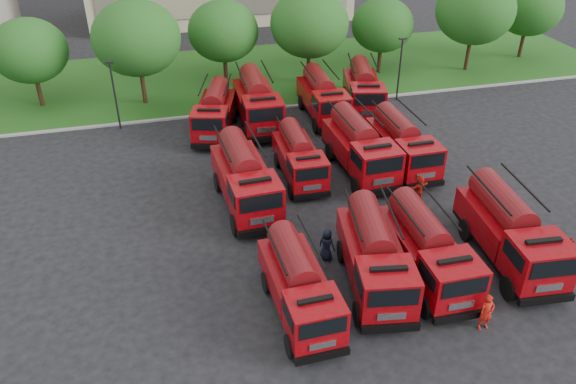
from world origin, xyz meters
name	(u,v)px	position (x,y,z in m)	size (l,w,h in m)	color
ground	(319,245)	(0.00, 0.00, 0.00)	(140.00, 140.00, 0.00)	black
lawn	(234,75)	(0.00, 26.00, 0.06)	(70.00, 16.00, 0.12)	#235015
curb	(252,110)	(0.00, 17.90, 0.07)	(70.00, 0.30, 0.14)	gray
tree_1	(29,51)	(-16.00, 23.00, 4.55)	(5.71, 5.71, 6.98)	#382314
tree_2	(136,38)	(-8.00, 21.50, 5.35)	(6.72, 6.72, 8.22)	#382314
tree_3	(223,31)	(-1.00, 24.00, 4.68)	(5.88, 5.88, 7.19)	#382314
tree_4	(309,24)	(6.00, 22.50, 5.22)	(6.55, 6.55, 8.01)	#382314
tree_5	(383,25)	(13.00, 23.50, 4.35)	(5.46, 5.46, 6.68)	#382314
tree_6	(475,10)	(21.00, 22.00, 5.49)	(6.89, 6.89, 8.42)	#382314
tree_7	(530,8)	(28.00, 24.00, 4.82)	(6.05, 6.05, 7.39)	#382314
lamp_post_0	(114,92)	(-10.00, 17.20, 2.90)	(0.60, 0.25, 5.11)	black
lamp_post_1	(400,66)	(12.00, 17.20, 2.90)	(0.60, 0.25, 5.11)	black
fire_truck_0	(299,285)	(-2.33, -4.43, 1.51)	(2.55, 6.64, 3.00)	black
fire_truck_1	(374,256)	(1.55, -3.48, 1.65)	(3.65, 7.51, 3.28)	black
fire_truck_2	(427,249)	(4.17, -3.63, 1.62)	(2.71, 7.12, 3.22)	black
fire_truck_3	(510,231)	(8.71, -3.44, 1.73)	(3.33, 7.77, 3.44)	black
fire_truck_4	(245,178)	(-2.96, 4.86, 1.75)	(3.09, 7.75, 3.47)	black
fire_truck_5	(299,157)	(0.86, 7.05, 1.46)	(2.47, 6.41, 2.89)	black
fire_truck_6	(360,147)	(4.77, 6.91, 1.72)	(2.93, 7.59, 3.42)	black
fire_truck_7	(402,144)	(7.63, 6.81, 1.62)	(2.62, 7.09, 3.22)	black
fire_truck_8	(215,112)	(-3.24, 14.88, 1.59)	(4.20, 7.32, 3.16)	black
fire_truck_9	(257,102)	(-0.03, 15.39, 1.80)	(3.15, 7.96, 3.57)	black
fire_truck_10	(322,97)	(5.03, 15.48, 1.64)	(2.83, 7.25, 3.26)	black
fire_truck_11	(363,89)	(8.55, 16.08, 1.68)	(4.20, 7.72, 3.34)	black
firefighter_0	(483,328)	(5.14, -7.45, 0.00)	(0.66, 0.48, 1.81)	#B3170D
firefighter_1	(405,319)	(2.06, -6.13, 0.00)	(0.89, 0.49, 1.82)	#B3170D
firefighter_2	(563,268)	(11.17, -4.84, 0.00)	(1.06, 0.60, 1.80)	#B3170D
firefighter_3	(546,278)	(9.92, -5.28, 0.00)	(1.10, 0.57, 1.70)	#B3170D
firefighter_4	(326,259)	(0.00, -1.20, 0.00)	(0.87, 0.57, 1.78)	black
firefighter_5	(418,200)	(6.97, 2.75, 0.00)	(1.48, 0.64, 1.60)	#B3170D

